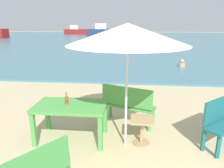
# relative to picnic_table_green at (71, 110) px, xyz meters

# --- Properties ---
(sea_water) EXTENTS (120.00, 50.00, 0.08)m
(sea_water) POSITION_rel_picnic_table_green_xyz_m (1.24, 29.07, -0.61)
(sea_water) COLOR teal
(sea_water) RESTS_ON ground_plane
(picnic_table_green) EXTENTS (1.40, 0.80, 0.76)m
(picnic_table_green) POSITION_rel_picnic_table_green_xyz_m (0.00, 0.00, 0.00)
(picnic_table_green) COLOR #4C9E47
(picnic_table_green) RESTS_ON ground_plane
(beer_bottle_amber) EXTENTS (0.07, 0.07, 0.26)m
(beer_bottle_amber) POSITION_rel_picnic_table_green_xyz_m (-0.08, 0.02, 0.20)
(beer_bottle_amber) COLOR brown
(beer_bottle_amber) RESTS_ON picnic_table_green
(patio_umbrella) EXTENTS (2.10, 2.10, 2.30)m
(patio_umbrella) POSITION_rel_picnic_table_green_xyz_m (1.10, -0.11, 1.47)
(patio_umbrella) COLOR silver
(patio_umbrella) RESTS_ON ground_plane
(side_table_wood) EXTENTS (0.44, 0.44, 0.54)m
(side_table_wood) POSITION_rel_picnic_table_green_xyz_m (1.41, -0.03, -0.30)
(side_table_wood) COLOR tan
(side_table_wood) RESTS_ON ground_plane
(bench_green_left) EXTENTS (1.25, 0.77, 0.95)m
(bench_green_left) POSITION_rel_picnic_table_green_xyz_m (1.11, 0.75, -0.11)
(bench_green_left) COLOR #4C9E47
(bench_green_left) RESTS_ON ground_plane
(swimmer_person) EXTENTS (0.34, 0.34, 0.41)m
(swimmer_person) POSITION_rel_picnic_table_green_xyz_m (3.82, 7.52, -0.41)
(swimmer_person) COLOR tan
(swimmer_person) RESTS_ON sea_water
(boat_cargo_ship) EXTENTS (6.23, 1.70, 2.27)m
(boat_cargo_ship) POSITION_rel_picnic_table_green_xyz_m (-4.05, 34.51, 0.24)
(boat_cargo_ship) COLOR navy
(boat_cargo_ship) RESTS_ON sea_water
(boat_tanker) EXTENTS (5.23, 1.43, 1.90)m
(boat_tanker) POSITION_rel_picnic_table_green_xyz_m (-10.73, 40.66, 0.11)
(boat_tanker) COLOR maroon
(boat_tanker) RESTS_ON sea_water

